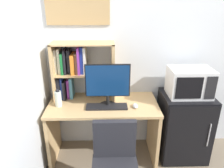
% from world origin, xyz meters
% --- Properties ---
extents(wall_back, '(6.40, 0.04, 2.60)m').
position_xyz_m(wall_back, '(0.40, 0.02, 1.30)').
color(wall_back, silver).
rests_on(wall_back, ground_plane).
extents(desk, '(1.23, 0.61, 0.73)m').
position_xyz_m(desk, '(-0.93, -0.30, 0.51)').
color(desk, tan).
rests_on(desk, ground_plane).
extents(hutch_bookshelf, '(0.69, 0.27, 0.66)m').
position_xyz_m(hutch_bookshelf, '(-1.24, -0.12, 1.09)').
color(hutch_bookshelf, tan).
rests_on(hutch_bookshelf, desk).
extents(monitor, '(0.48, 0.19, 0.48)m').
position_xyz_m(monitor, '(-0.88, -0.36, 1.00)').
color(monitor, black).
rests_on(monitor, desk).
extents(keyboard, '(0.45, 0.14, 0.02)m').
position_xyz_m(keyboard, '(-0.89, -0.40, 0.74)').
color(keyboard, black).
rests_on(keyboard, desk).
extents(computer_mouse, '(0.06, 0.10, 0.04)m').
position_xyz_m(computer_mouse, '(-0.58, -0.40, 0.75)').
color(computer_mouse, silver).
rests_on(computer_mouse, desk).
extents(water_bottle, '(0.07, 0.07, 0.20)m').
position_xyz_m(water_bottle, '(-1.42, -0.35, 0.82)').
color(water_bottle, silver).
rests_on(water_bottle, desk).
extents(mini_fridge, '(0.56, 0.50, 0.82)m').
position_xyz_m(mini_fridge, '(0.03, -0.29, 0.41)').
color(mini_fridge, black).
rests_on(mini_fridge, ground_plane).
extents(microwave, '(0.46, 0.33, 0.31)m').
position_xyz_m(microwave, '(0.03, -0.29, 0.98)').
color(microwave, silver).
rests_on(microwave, mini_fridge).
extents(wall_corkboard, '(0.69, 0.02, 0.46)m').
position_xyz_m(wall_corkboard, '(-1.20, -0.01, 1.79)').
color(wall_corkboard, tan).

